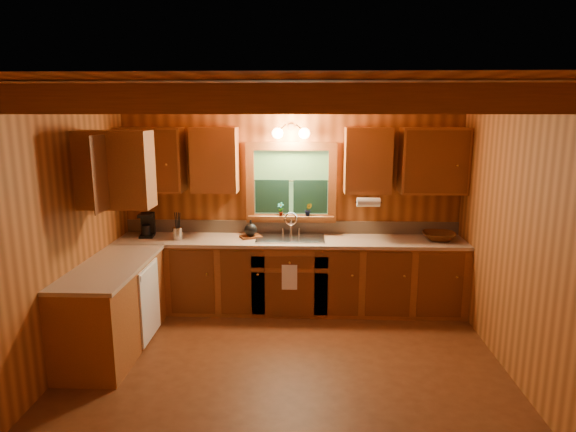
% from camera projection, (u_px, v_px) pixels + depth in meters
% --- Properties ---
extents(room, '(4.20, 4.20, 4.20)m').
position_uv_depth(room, '(285.00, 240.00, 4.41)').
color(room, '#5A2E15').
rests_on(room, ground).
extents(ceiling_beams, '(4.20, 2.54, 0.18)m').
position_uv_depth(ceiling_beams, '(284.00, 102.00, 4.16)').
color(ceiling_beams, brown).
rests_on(ceiling_beams, room).
extents(base_cabinets, '(4.20, 2.22, 0.86)m').
position_uv_depth(base_cabinets, '(248.00, 284.00, 5.86)').
color(base_cabinets, brown).
rests_on(base_cabinets, ground).
extents(countertop, '(4.20, 2.24, 0.04)m').
position_uv_depth(countertop, '(248.00, 247.00, 5.78)').
color(countertop, tan).
rests_on(countertop, base_cabinets).
extents(backsplash, '(4.20, 0.02, 0.16)m').
position_uv_depth(backsplash, '(291.00, 227.00, 6.32)').
color(backsplash, tan).
rests_on(backsplash, room).
extents(dishwasher_panel, '(0.02, 0.60, 0.80)m').
position_uv_depth(dishwasher_panel, '(150.00, 302.00, 5.31)').
color(dishwasher_panel, white).
rests_on(dishwasher_panel, base_cabinets).
extents(upper_cabinets, '(4.19, 1.77, 0.78)m').
position_uv_depth(upper_cabinets, '(241.00, 163.00, 5.71)').
color(upper_cabinets, brown).
rests_on(upper_cabinets, room).
extents(window, '(1.12, 0.08, 1.00)m').
position_uv_depth(window, '(291.00, 184.00, 6.19)').
color(window, brown).
rests_on(window, room).
extents(window_sill, '(1.06, 0.14, 0.04)m').
position_uv_depth(window_sill, '(291.00, 217.00, 6.23)').
color(window_sill, brown).
rests_on(window_sill, room).
extents(wall_sconce, '(0.45, 0.21, 0.17)m').
position_uv_depth(wall_sconce, '(291.00, 133.00, 5.94)').
color(wall_sconce, black).
rests_on(wall_sconce, room).
extents(paper_towel_roll, '(0.27, 0.11, 0.11)m').
position_uv_depth(paper_towel_roll, '(368.00, 202.00, 5.86)').
color(paper_towel_roll, white).
rests_on(paper_towel_roll, upper_cabinets).
extents(dish_towel, '(0.18, 0.01, 0.30)m').
position_uv_depth(dish_towel, '(289.00, 277.00, 5.81)').
color(dish_towel, white).
rests_on(dish_towel, base_cabinets).
extents(sink, '(0.82, 0.48, 0.43)m').
position_uv_depth(sink, '(290.00, 242.00, 6.07)').
color(sink, silver).
rests_on(sink, countertop).
extents(coffee_maker, '(0.17, 0.21, 0.29)m').
position_uv_depth(coffee_maker, '(147.00, 225.00, 6.14)').
color(coffee_maker, black).
rests_on(coffee_maker, countertop).
extents(utensil_crock, '(0.12, 0.12, 0.33)m').
position_uv_depth(utensil_crock, '(178.00, 233.00, 6.01)').
color(utensil_crock, silver).
rests_on(utensil_crock, countertop).
extents(cutting_board, '(0.30, 0.26, 0.02)m').
position_uv_depth(cutting_board, '(251.00, 237.00, 6.10)').
color(cutting_board, '#5F2F14').
rests_on(cutting_board, countertop).
extents(teakettle, '(0.16, 0.16, 0.20)m').
position_uv_depth(teakettle, '(251.00, 230.00, 6.08)').
color(teakettle, black).
rests_on(teakettle, cutting_board).
extents(wicker_basket, '(0.44, 0.44, 0.10)m').
position_uv_depth(wicker_basket, '(439.00, 236.00, 5.98)').
color(wicker_basket, '#48230C').
rests_on(wicker_basket, countertop).
extents(potted_plant_left, '(0.10, 0.09, 0.17)m').
position_uv_depth(potted_plant_left, '(281.00, 209.00, 6.19)').
color(potted_plant_left, '#5F2F14').
rests_on(potted_plant_left, window_sill).
extents(potted_plant_right, '(0.10, 0.08, 0.16)m').
position_uv_depth(potted_plant_right, '(308.00, 210.00, 6.18)').
color(potted_plant_right, '#5F2F14').
rests_on(potted_plant_right, window_sill).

